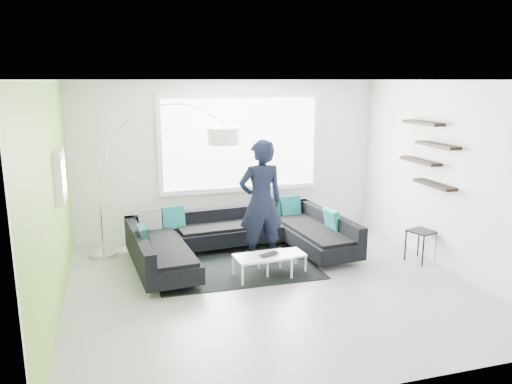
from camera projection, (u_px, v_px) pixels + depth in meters
ground at (273, 286)px, 6.92m from camera, size 5.50×5.50×0.00m
room_shell at (272, 155)px, 6.73m from camera, size 5.54×5.04×2.82m
sectional_sofa at (241, 240)px, 7.92m from camera, size 3.51×2.36×0.72m
rug at (235, 266)px, 7.68m from camera, size 2.45×1.80×0.01m
coffee_table at (272, 264)px, 7.32m from camera, size 1.06×0.66×0.33m
arc_lamp at (98, 182)px, 7.87m from camera, size 2.44×1.37×2.45m
side_table at (421, 246)px, 7.84m from camera, size 0.46×0.46×0.50m
person at (261, 202)px, 7.63m from camera, size 0.77×0.56×1.94m
laptop at (271, 255)px, 7.14m from camera, size 0.45×0.42×0.02m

